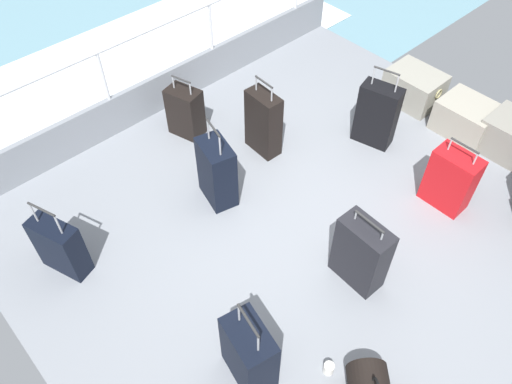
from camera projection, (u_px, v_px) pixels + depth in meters
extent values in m
cube|color=gray|center=(303.00, 211.00, 4.84)|extent=(4.40, 5.20, 0.06)
cube|color=gray|center=(166.00, 89.00, 5.71)|extent=(0.06, 5.20, 0.45)
cylinder|color=silver|center=(108.00, 95.00, 5.19)|extent=(0.04, 0.04, 1.00)
cylinder|color=silver|center=(212.00, 45.00, 5.82)|extent=(0.04, 0.04, 1.00)
cylinder|color=silver|center=(296.00, 4.00, 6.44)|extent=(0.04, 0.04, 1.00)
cylinder|color=silver|center=(156.00, 27.00, 5.13)|extent=(0.04, 4.16, 0.04)
cube|color=white|center=(110.00, 76.00, 6.83)|extent=(2.40, 7.28, 0.01)
cube|color=gray|center=(414.00, 87.00, 5.79)|extent=(0.60, 0.46, 0.38)
torus|color=tan|center=(393.00, 70.00, 5.88)|extent=(0.02, 0.12, 0.12)
torus|color=tan|center=(439.00, 94.00, 5.58)|extent=(0.02, 0.12, 0.12)
cube|color=#9E9989|center=(466.00, 118.00, 5.44)|extent=(0.59, 0.48, 0.36)
torus|color=tan|center=(444.00, 99.00, 5.53)|extent=(0.02, 0.12, 0.12)
torus|color=tan|center=(494.00, 126.00, 5.24)|extent=(0.02, 0.12, 0.12)
cube|color=gray|center=(512.00, 137.00, 5.21)|extent=(0.55, 0.49, 0.40)
torus|color=tan|center=(490.00, 118.00, 5.29)|extent=(0.02, 0.12, 0.12)
cube|color=red|center=(450.00, 180.00, 4.66)|extent=(0.42, 0.24, 0.61)
cylinder|color=#A5A8AD|center=(450.00, 144.00, 4.45)|extent=(0.02, 0.02, 0.13)
cylinder|color=#A5A8AD|center=(476.00, 159.00, 4.33)|extent=(0.02, 0.02, 0.13)
cylinder|color=#2D2D2D|center=(465.00, 146.00, 4.34)|extent=(0.27, 0.02, 0.02)
cube|color=green|center=(460.00, 168.00, 4.67)|extent=(0.05, 0.01, 0.08)
cube|color=black|center=(217.00, 172.00, 4.69)|extent=(0.44, 0.33, 0.67)
cylinder|color=#A5A8AD|center=(208.00, 129.00, 4.43)|extent=(0.02, 0.02, 0.22)
cylinder|color=#A5A8AD|center=(220.00, 145.00, 4.29)|extent=(0.02, 0.02, 0.22)
cylinder|color=#2D2D2D|center=(213.00, 128.00, 4.28)|extent=(0.25, 0.08, 0.02)
cube|color=green|center=(228.00, 156.00, 4.61)|extent=(0.05, 0.02, 0.08)
cube|color=black|center=(377.00, 115.00, 5.22)|extent=(0.45, 0.31, 0.69)
cylinder|color=#A5A8AD|center=(373.00, 75.00, 4.93)|extent=(0.02, 0.02, 0.20)
cylinder|color=#A5A8AD|center=(397.00, 83.00, 4.84)|extent=(0.02, 0.02, 0.20)
cylinder|color=#2D2D2D|center=(387.00, 71.00, 4.81)|extent=(0.26, 0.09, 0.02)
cube|color=green|center=(384.00, 98.00, 5.17)|extent=(0.05, 0.02, 0.08)
cube|color=black|center=(60.00, 247.00, 4.19)|extent=(0.46, 0.31, 0.55)
cylinder|color=#A5A8AD|center=(33.00, 212.00, 3.94)|extent=(0.02, 0.02, 0.22)
cylinder|color=#A5A8AD|center=(58.00, 224.00, 3.86)|extent=(0.02, 0.02, 0.22)
cylinder|color=#2D2D2D|center=(41.00, 209.00, 3.82)|extent=(0.27, 0.11, 0.02)
cube|color=green|center=(64.00, 231.00, 4.17)|extent=(0.05, 0.02, 0.08)
cube|color=black|center=(361.00, 253.00, 4.08)|extent=(0.45, 0.24, 0.66)
cylinder|color=#A5A8AD|center=(356.00, 215.00, 3.87)|extent=(0.02, 0.02, 0.09)
cylinder|color=#A5A8AD|center=(382.00, 236.00, 3.74)|extent=(0.02, 0.02, 0.09)
cylinder|color=#2D2D2D|center=(370.00, 222.00, 3.77)|extent=(0.28, 0.03, 0.02)
cube|color=silver|center=(373.00, 239.00, 4.07)|extent=(0.05, 0.01, 0.08)
cube|color=black|center=(263.00, 123.00, 5.13)|extent=(0.39, 0.21, 0.70)
cylinder|color=#A5A8AD|center=(256.00, 83.00, 4.86)|extent=(0.02, 0.02, 0.16)
cylinder|color=#A5A8AD|center=(272.00, 94.00, 4.75)|extent=(0.02, 0.02, 0.16)
cylinder|color=#2D2D2D|center=(264.00, 82.00, 4.75)|extent=(0.25, 0.03, 0.02)
cube|color=green|center=(271.00, 105.00, 5.03)|extent=(0.05, 0.01, 0.08)
cube|color=black|center=(249.00, 354.00, 3.55)|extent=(0.46, 0.33, 0.60)
cylinder|color=#A5A8AD|center=(239.00, 313.00, 3.33)|extent=(0.02, 0.02, 0.19)
cylinder|color=#A5A8AD|center=(258.00, 343.00, 3.19)|extent=(0.02, 0.02, 0.19)
cylinder|color=#2D2D2D|center=(248.00, 321.00, 3.18)|extent=(0.27, 0.07, 0.02)
cube|color=green|center=(265.00, 333.00, 3.46)|extent=(0.05, 0.02, 0.08)
cube|color=black|center=(185.00, 112.00, 5.36)|extent=(0.41, 0.32, 0.56)
cylinder|color=#A5A8AD|center=(173.00, 82.00, 5.13)|extent=(0.02, 0.02, 0.14)
cylinder|color=#A5A8AD|center=(190.00, 89.00, 5.06)|extent=(0.02, 0.02, 0.14)
cylinder|color=#2D2D2D|center=(181.00, 79.00, 5.04)|extent=(0.23, 0.08, 0.02)
cube|color=silver|center=(191.00, 97.00, 5.33)|extent=(0.05, 0.02, 0.08)
cylinder|color=white|center=(329.00, 368.00, 3.74)|extent=(0.08, 0.08, 0.10)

